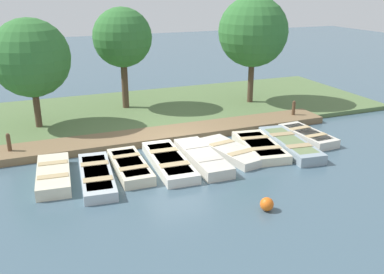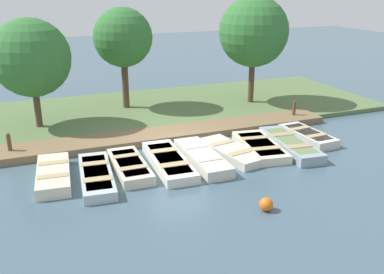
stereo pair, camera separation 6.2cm
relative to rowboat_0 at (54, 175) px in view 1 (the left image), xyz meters
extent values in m
plane|color=#425B6B|center=(-1.36, 4.74, -0.20)|extent=(80.00, 80.00, 0.00)
cube|color=#567042|center=(-6.36, 4.74, -0.10)|extent=(8.00, 24.00, 0.21)
cube|color=brown|center=(-2.53, 4.74, -0.06)|extent=(1.59, 14.62, 0.29)
cube|color=beige|center=(0.00, 0.00, -0.01)|extent=(2.98, 1.27, 0.38)
cube|color=teal|center=(0.00, 0.00, 0.17)|extent=(2.44, 1.00, 0.03)
cube|color=tan|center=(0.55, -0.05, 0.19)|extent=(0.37, 0.97, 0.03)
cube|color=tan|center=(-0.55, 0.05, 0.19)|extent=(0.37, 0.97, 0.03)
cube|color=#B2BCC1|center=(0.53, 1.30, -0.04)|extent=(3.47, 1.29, 0.33)
cube|color=#994C33|center=(0.53, 1.30, 0.11)|extent=(2.84, 1.02, 0.03)
cube|color=tan|center=(1.17, 1.24, 0.14)|extent=(0.42, 0.94, 0.03)
cube|color=tan|center=(-0.11, 1.36, 0.14)|extent=(0.42, 0.94, 0.03)
cube|color=beige|center=(0.20, 2.49, -0.03)|extent=(2.93, 1.06, 0.34)
cube|color=#4C709E|center=(0.20, 2.49, 0.13)|extent=(2.40, 0.83, 0.03)
cube|color=tan|center=(0.75, 2.49, 0.15)|extent=(0.30, 0.95, 0.03)
cube|color=tan|center=(-0.36, 2.50, 0.15)|extent=(0.30, 0.95, 0.03)
cube|color=silver|center=(0.28, 3.87, -0.04)|extent=(3.61, 1.28, 0.33)
cube|color=#6B7F51|center=(0.28, 3.87, 0.11)|extent=(2.96, 1.00, 0.03)
cube|color=tan|center=(0.96, 3.84, 0.14)|extent=(0.40, 1.04, 0.03)
cube|color=tan|center=(-0.39, 3.91, 0.14)|extent=(0.40, 1.04, 0.03)
cube|color=beige|center=(0.44, 5.09, -0.01)|extent=(3.40, 1.03, 0.38)
cube|color=#4C709E|center=(0.44, 5.09, 0.16)|extent=(2.79, 0.81, 0.03)
cube|color=beige|center=(1.08, 5.08, 0.19)|extent=(0.35, 0.92, 0.03)
cube|color=beige|center=(-0.20, 5.09, 0.19)|extent=(0.35, 0.92, 0.03)
cube|color=beige|center=(0.19, 6.36, -0.05)|extent=(3.17, 1.65, 0.30)
cube|color=teal|center=(0.19, 6.36, 0.09)|extent=(2.60, 1.31, 0.02)
cube|color=tan|center=(0.76, 6.47, 0.11)|extent=(0.49, 1.07, 0.03)
cube|color=tan|center=(-0.37, 6.26, 0.11)|extent=(0.49, 1.07, 0.03)
cube|color=beige|center=(0.20, 7.60, -0.04)|extent=(3.23, 1.68, 0.32)
cube|color=#4C709E|center=(0.20, 7.60, 0.10)|extent=(2.64, 1.33, 0.03)
cube|color=tan|center=(0.77, 7.51, 0.13)|extent=(0.47, 1.18, 0.03)
cube|color=tan|center=(-0.38, 7.69, 0.13)|extent=(0.47, 1.18, 0.03)
cube|color=#8C9EA8|center=(0.48, 8.77, -0.02)|extent=(3.69, 1.42, 0.37)
cube|color=#6B7F51|center=(0.48, 8.77, 0.16)|extent=(3.02, 1.12, 0.03)
cube|color=tan|center=(1.16, 8.70, 0.18)|extent=(0.46, 0.99, 0.03)
cube|color=tan|center=(-0.20, 8.85, 0.18)|extent=(0.46, 0.99, 0.03)
cube|color=beige|center=(-0.16, 10.06, -0.03)|extent=(2.73, 1.17, 0.35)
cube|color=teal|center=(-0.16, 10.06, 0.13)|extent=(2.24, 0.92, 0.03)
cube|color=tan|center=(0.35, 10.09, 0.16)|extent=(0.32, 0.95, 0.03)
cube|color=tan|center=(-0.67, 10.03, 0.16)|extent=(0.32, 0.95, 0.03)
cylinder|color=brown|center=(-2.57, -1.30, 0.23)|extent=(0.15, 0.15, 0.87)
sphere|color=brown|center=(-2.57, -1.30, 0.70)|extent=(0.14, 0.14, 0.14)
cylinder|color=brown|center=(-2.57, 11.00, 0.23)|extent=(0.15, 0.15, 0.87)
sphere|color=brown|center=(-2.57, 11.00, 0.70)|extent=(0.14, 0.14, 0.14)
sphere|color=orange|center=(4.30, 5.42, -0.01)|extent=(0.39, 0.39, 0.39)
cylinder|color=#4C3828|center=(-5.43, -0.13, 0.95)|extent=(0.28, 0.28, 2.29)
sphere|color=#337033|center=(-5.43, -0.13, 2.99)|extent=(3.25, 3.25, 3.25)
cylinder|color=#4C3828|center=(-7.05, 4.12, 1.24)|extent=(0.32, 0.32, 2.88)
sphere|color=#337033|center=(-7.05, 4.12, 3.46)|extent=(2.83, 2.83, 2.83)
cylinder|color=#4C3828|center=(-5.68, 10.43, 1.22)|extent=(0.29, 0.29, 2.85)
sphere|color=#337033|center=(-5.68, 10.43, 3.61)|extent=(3.49, 3.49, 3.49)
camera|label=1|loc=(13.45, -0.53, 5.85)|focal=40.00mm
camera|label=2|loc=(13.48, -0.47, 5.85)|focal=40.00mm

